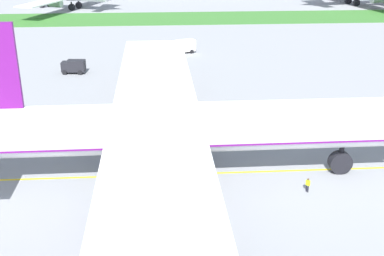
# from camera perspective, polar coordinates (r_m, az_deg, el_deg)

# --- Properties ---
(ground_plane) EXTENTS (600.00, 600.00, 0.00)m
(ground_plane) POSITION_cam_1_polar(r_m,az_deg,el_deg) (58.39, -4.38, -5.32)
(ground_plane) COLOR gray
(ground_plane) RESTS_ON ground
(apron_taxi_line) EXTENTS (280.00, 0.36, 0.01)m
(apron_taxi_line) POSITION_cam_1_polar(r_m,az_deg,el_deg) (58.13, -4.38, -5.45)
(apron_taxi_line) COLOR yellow
(apron_taxi_line) RESTS_ON ground
(grass_median_strip) EXTENTS (320.00, 24.00, 0.10)m
(grass_median_strip) POSITION_cam_1_polar(r_m,az_deg,el_deg) (160.80, -4.32, 12.52)
(grass_median_strip) COLOR #38722D
(grass_median_strip) RESTS_ON ground
(airliner_foreground) EXTENTS (59.79, 95.54, 18.19)m
(airliner_foreground) POSITION_cam_1_polar(r_m,az_deg,el_deg) (54.66, -2.53, -0.12)
(airliner_foreground) COLOR white
(airliner_foreground) RESTS_ON ground
(ground_crew_wingwalker_port) EXTENTS (0.46, 0.50, 1.67)m
(ground_crew_wingwalker_port) POSITION_cam_1_polar(r_m,az_deg,el_deg) (55.45, 13.26, -6.29)
(ground_crew_wingwalker_port) COLOR black
(ground_crew_wingwalker_port) RESTS_ON ground
(service_truck_fuel_bowser) EXTENTS (4.72, 2.73, 2.68)m
(service_truck_fuel_bowser) POSITION_cam_1_polar(r_m,az_deg,el_deg) (100.84, -13.54, 6.97)
(service_truck_fuel_bowser) COLOR black
(service_truck_fuel_bowser) RESTS_ON ground
(service_truck_catering_van) EXTENTS (5.95, 4.10, 3.04)m
(service_truck_catering_van) POSITION_cam_1_polar(r_m,az_deg,el_deg) (114.59, -0.99, 9.45)
(service_truck_catering_van) COLOR white
(service_truck_catering_van) RESTS_ON ground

